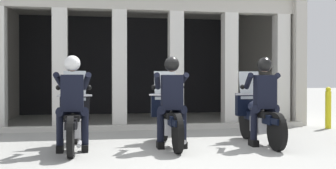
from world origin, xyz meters
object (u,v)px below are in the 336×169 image
at_px(motorcycle_left, 74,120).
at_px(bollard_kerbside, 328,108).
at_px(motorcycle_center, 169,118).
at_px(police_officer_left, 72,95).
at_px(police_officer_right, 264,94).
at_px(police_officer_center, 172,94).
at_px(motorcycle_right, 258,117).

distance_m(motorcycle_left, bollard_kerbside, 6.22).
height_order(motorcycle_center, bollard_kerbside, motorcycle_center).
bearing_deg(police_officer_left, police_officer_right, -6.98).
bearing_deg(police_officer_left, police_officer_center, -4.41).
distance_m(police_officer_left, motorcycle_right, 3.39).
relative_size(police_officer_left, police_officer_center, 1.00).
height_order(motorcycle_center, motorcycle_right, same).
bearing_deg(motorcycle_left, motorcycle_right, -6.98).
relative_size(motorcycle_left, bollard_kerbside, 2.03).
bearing_deg(police_officer_center, motorcycle_right, 1.15).
bearing_deg(police_officer_left, motorcycle_left, 82.06).
relative_size(motorcycle_right, police_officer_right, 1.29).
bearing_deg(motorcycle_right, motorcycle_center, 163.94).
bearing_deg(motorcycle_right, police_officer_center, 173.59).
bearing_deg(motorcycle_center, motorcycle_right, -8.51).
relative_size(motorcycle_left, motorcycle_right, 1.00).
relative_size(motorcycle_left, police_officer_left, 1.29).
bearing_deg(motorcycle_center, police_officer_right, -18.08).
height_order(police_officer_right, bollard_kerbside, police_officer_right).
xyz_separation_m(police_officer_left, bollard_kerbside, (5.91, 2.23, -0.44)).
height_order(motorcycle_left, police_officer_right, police_officer_right).
bearing_deg(motorcycle_left, police_officer_left, -97.94).
distance_m(motorcycle_right, police_officer_right, 0.52).
relative_size(police_officer_right, bollard_kerbside, 1.58).
relative_size(police_officer_left, motorcycle_right, 0.78).
distance_m(police_officer_center, motorcycle_right, 1.75).
xyz_separation_m(police_officer_center, motorcycle_right, (1.67, 0.23, -0.44)).
height_order(motorcycle_center, police_officer_center, police_officer_center).
height_order(motorcycle_center, police_officer_right, police_officer_right).
height_order(motorcycle_right, bollard_kerbside, motorcycle_right).
height_order(motorcycle_left, bollard_kerbside, motorcycle_left).
height_order(motorcycle_left, motorcycle_right, same).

